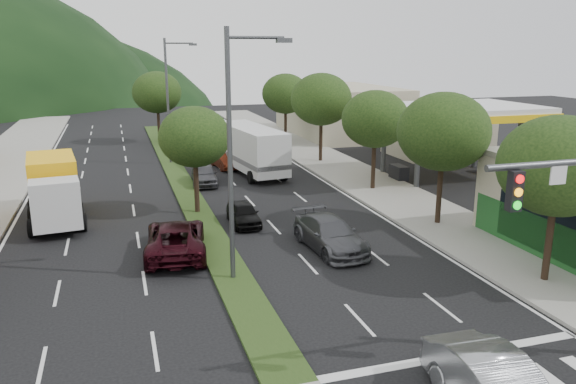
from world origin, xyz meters
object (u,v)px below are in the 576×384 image
object	(u,v)px
tree_r_c	(375,119)
motorhome	(251,149)
box_truck	(54,192)
tree_r_d	(321,99)
tree_r_e	(285,94)
car_queue_d	(254,146)
suv_maroon	(176,238)
car_queue_a	(244,213)
car_queue_e	(204,174)
tree_r_b	(444,132)
tree_med_far	(157,92)
streetlight_mid	(170,95)
tree_med_near	(194,137)
streetlight_near	(235,145)
car_queue_c	(225,159)
car_queue_f	(206,140)
tree_r_a	(558,166)
car_queue_b	(330,234)

from	to	relation	value
tree_r_c	motorhome	distance (m)	10.43
box_truck	tree_r_d	bearing A→B (deg)	-157.29
tree_r_e	car_queue_d	world-z (taller)	tree_r_e
suv_maroon	car_queue_a	xyz separation A→B (m)	(3.98, 3.54, -0.18)
tree_r_e	car_queue_e	xyz separation A→B (m)	(-10.50, -15.00, -4.17)
tree_r_b	car_queue_d	xyz separation A→B (m)	(-4.45, 23.00, -4.30)
tree_med_far	tree_r_d	bearing A→B (deg)	-49.40
tree_r_c	tree_med_far	bearing A→B (deg)	116.57
tree_r_d	streetlight_mid	size ratio (longest dim) A/B	0.72
car_queue_a	car_queue_d	bearing A→B (deg)	75.16
tree_r_b	tree_med_near	xyz separation A→B (m)	(-12.00, 6.00, -0.61)
tree_r_c	car_queue_a	distance (m)	11.78
tree_med_far	car_queue_d	distance (m)	12.50
suv_maroon	car_queue_e	world-z (taller)	suv_maroon
streetlight_near	car_queue_c	xyz separation A→B (m)	(3.74, 22.00, -4.89)
car_queue_c	tree_r_c	bearing A→B (deg)	-57.83
tree_med_near	tree_r_b	bearing A→B (deg)	-26.57
car_queue_a	car_queue_e	bearing A→B (deg)	93.97
streetlight_mid	motorhome	distance (m)	8.40
tree_r_e	car_queue_d	distance (m)	7.88
car_queue_f	tree_r_e	bearing A→B (deg)	5.88
tree_med_near	car_queue_a	world-z (taller)	tree_med_near
tree_r_b	streetlight_mid	bearing A→B (deg)	119.32
streetlight_mid	car_queue_a	world-z (taller)	streetlight_mid
tree_med_near	car_queue_e	size ratio (longest dim) A/B	1.42
tree_r_c	box_truck	xyz separation A→B (m)	(-19.63, -1.03, -3.12)
tree_r_b	streetlight_near	xyz separation A→B (m)	(-11.79, -4.00, 0.55)
car_queue_d	suv_maroon	bearing A→B (deg)	-106.22
tree_r_a	car_queue_c	bearing A→B (deg)	107.21
tree_r_a	motorhome	bearing A→B (deg)	105.39
tree_r_c	tree_r_e	xyz separation A→B (m)	(0.00, 20.00, 0.14)
tree_r_e	box_truck	size ratio (longest dim) A/B	0.93
tree_med_far	car_queue_c	world-z (taller)	tree_med_far
tree_r_d	car_queue_a	distance (m)	18.41
tree_r_a	motorhome	size ratio (longest dim) A/B	0.71
box_truck	tree_r_e	bearing A→B (deg)	-139.65
tree_r_c	car_queue_b	bearing A→B (deg)	-125.12
suv_maroon	car_queue_d	bearing A→B (deg)	-105.11
tree_r_d	car_queue_d	size ratio (longest dim) A/B	1.35
streetlight_near	streetlight_mid	xyz separation A→B (m)	(0.00, 25.00, 0.00)
tree_r_d	car_queue_e	size ratio (longest dim) A/B	1.69
tree_med_near	car_queue_a	bearing A→B (deg)	-53.63
tree_r_a	streetlight_near	bearing A→B (deg)	161.27
tree_med_far	car_queue_a	world-z (taller)	tree_med_far
car_queue_a	tree_med_near	bearing A→B (deg)	126.98
car_queue_e	tree_med_near	bearing A→B (deg)	-96.91
tree_r_b	tree_r_d	size ratio (longest dim) A/B	0.97
car_queue_a	car_queue_f	xyz separation A→B (m)	(2.01, 24.82, 0.08)
tree_r_c	streetlight_mid	bearing A→B (deg)	132.22
streetlight_mid	car_queue_b	xyz separation A→B (m)	(4.89, -22.82, -4.83)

